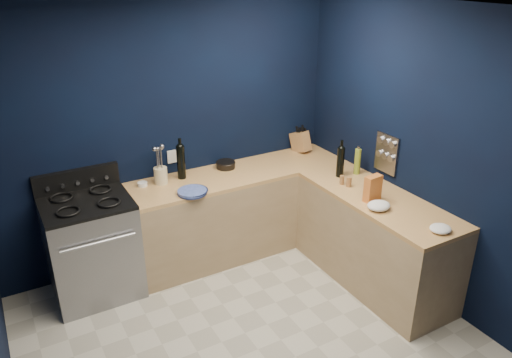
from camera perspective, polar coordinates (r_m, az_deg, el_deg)
floor at (r=4.22m, az=0.24°, el=-19.20°), size 3.50×3.50×0.02m
ceiling at (r=3.08m, az=0.32°, el=19.00°), size 3.50×3.50×0.02m
wall_back at (r=4.94m, az=-9.99°, el=5.02°), size 3.50×0.02×2.60m
wall_right at (r=4.52m, az=20.02°, el=2.07°), size 0.02×3.50×2.60m
cab_back at (r=5.23m, az=-1.89°, el=-3.90°), size 2.30×0.63×0.86m
top_back at (r=5.03m, az=-1.95°, el=0.63°), size 2.30×0.63×0.04m
cab_right at (r=4.85m, az=13.49°, el=-7.05°), size 0.63×1.67×0.86m
top_right at (r=4.64m, az=14.02°, el=-2.28°), size 0.63×1.67×0.04m
gas_range at (r=4.78m, az=-18.37°, el=-7.72°), size 0.76×0.66×0.92m
oven_door at (r=4.52m, az=-17.46°, el=-9.72°), size 0.59×0.02×0.42m
cooktop at (r=4.56m, az=-19.14°, el=-2.63°), size 0.76×0.66×0.03m
backguard at (r=4.79m, az=-20.05°, el=-0.08°), size 0.76×0.06×0.20m
spice_panel at (r=4.89m, az=14.87°, el=2.86°), size 0.02×0.28×0.38m
wall_outlet at (r=5.00m, az=-9.72°, el=2.57°), size 0.09×0.02×0.13m
plate_stack at (r=4.59m, az=-7.40°, el=-1.49°), size 0.28×0.28×0.03m
ramekin at (r=4.83m, az=-13.00°, el=-0.58°), size 0.12×0.12×0.04m
utensil_crock at (r=4.82m, az=-10.96°, el=0.40°), size 0.15×0.15×0.16m
wine_bottle_back at (r=4.87m, az=-8.67°, el=1.92°), size 0.10×0.10×0.34m
lemon_basket at (r=5.11m, az=-3.52°, el=1.66°), size 0.22×0.22×0.07m
knife_block at (r=5.56m, az=5.17°, el=4.31°), size 0.17×0.28×0.27m
wine_bottle_right at (r=4.93m, az=9.75°, el=1.92°), size 0.09×0.09×0.30m
oil_bottle at (r=5.03m, az=11.66°, el=2.00°), size 0.08×0.08×0.26m
spice_jar_near at (r=4.80m, az=9.91°, el=-0.11°), size 0.05×0.05×0.09m
spice_jar_far at (r=4.76m, az=10.70°, el=-0.32°), size 0.05×0.05×0.10m
crouton_bag at (r=4.50m, az=13.35°, el=-1.06°), size 0.17×0.09×0.24m
towel_front at (r=4.39m, az=14.02°, el=-3.01°), size 0.25×0.23×0.07m
towel_end at (r=4.20m, az=20.57°, el=-5.40°), size 0.19×0.18×0.05m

